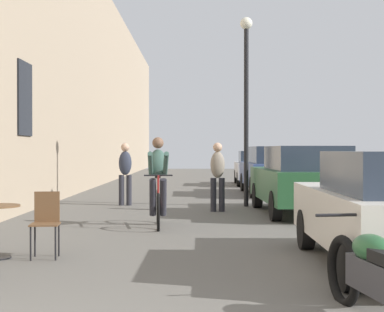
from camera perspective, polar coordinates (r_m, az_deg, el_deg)
name	(u,v)px	position (r m, az deg, el deg)	size (l,w,h in m)	color
building_facade_left	(50,53)	(18.20, -13.16, 9.45)	(0.54, 68.00, 8.56)	tan
cafe_chair_mid_toward_street	(46,219)	(8.50, -13.57, -5.82)	(0.41, 0.41, 0.89)	black
cyclist_on_bicycle	(158,184)	(11.64, -3.21, -2.64)	(0.52, 1.76, 1.74)	black
pedestrian_near	(218,173)	(14.40, 2.42, -1.59)	(0.36, 0.26, 1.64)	#26262D
pedestrian_mid	(125,170)	(16.10, -6.30, -1.35)	(0.35, 0.25, 1.64)	#26262D
street_lamp	(246,87)	(15.85, 5.12, 6.52)	(0.32, 0.32, 4.90)	black
parked_car_second	(302,179)	(14.00, 10.31, -2.14)	(1.94, 4.40, 1.55)	#23512D
parked_car_third	(274,170)	(20.09, 7.71, -1.28)	(1.95, 4.47, 1.58)	#384C84
parked_car_fourth	(256,167)	(25.47, 6.03, -1.07)	(1.79, 4.05, 1.42)	#B7B7BC
parked_motorcycle	(378,276)	(5.39, 17.07, -10.76)	(0.62, 2.14, 0.92)	black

